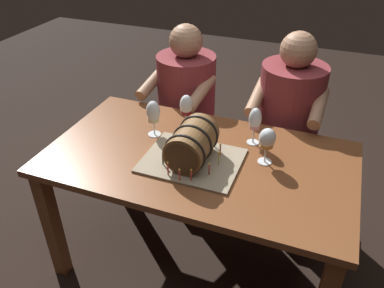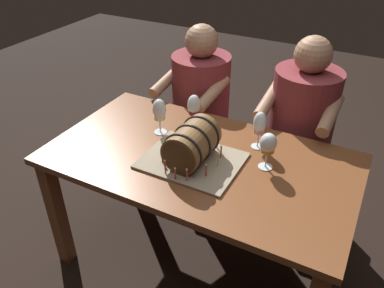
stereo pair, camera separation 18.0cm
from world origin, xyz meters
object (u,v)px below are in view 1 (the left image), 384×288
at_px(wine_glass_rose, 255,121).
at_px(wine_glass_amber, 267,140).
at_px(person_seated_left, 186,115).
at_px(person_seated_right, 286,131).
at_px(dining_table, 198,174).
at_px(wine_glass_white, 153,113).
at_px(wine_glass_red, 186,106).
at_px(barrel_cake, 192,146).

xyz_separation_m(wine_glass_rose, wine_glass_amber, (0.09, -0.15, -0.00)).
bearing_deg(person_seated_left, person_seated_right, 0.01).
distance_m(dining_table, person_seated_right, 0.74).
distance_m(dining_table, wine_glass_white, 0.39).
bearing_deg(wine_glass_amber, wine_glass_red, 158.67).
distance_m(wine_glass_red, wine_glass_amber, 0.51).
height_order(wine_glass_white, wine_glass_rose, wine_glass_rose).
distance_m(barrel_cake, wine_glass_red, 0.34).
bearing_deg(person_seated_right, dining_table, -116.46).
bearing_deg(wine_glass_rose, wine_glass_amber, -57.58).
xyz_separation_m(barrel_cake, wine_glass_amber, (0.32, 0.12, 0.04)).
bearing_deg(wine_glass_rose, person_seated_right, 75.89).
relative_size(wine_glass_amber, person_seated_left, 0.16).
bearing_deg(person_seated_left, wine_glass_amber, -42.95).
bearing_deg(wine_glass_red, wine_glass_amber, -21.33).
xyz_separation_m(barrel_cake, person_seated_right, (0.35, 0.72, -0.25)).
distance_m(dining_table, wine_glass_rose, 0.39).
bearing_deg(barrel_cake, person_seated_right, 64.30).
relative_size(wine_glass_amber, person_seated_right, 0.15).
distance_m(wine_glass_rose, person_seated_right, 0.55).
height_order(dining_table, barrel_cake, barrel_cake).
relative_size(barrel_cake, person_seated_right, 0.38).
height_order(wine_glass_white, person_seated_left, person_seated_left).
xyz_separation_m(barrel_cake, wine_glass_rose, (0.23, 0.27, 0.04)).
relative_size(wine_glass_white, wine_glass_amber, 1.07).
distance_m(wine_glass_red, person_seated_right, 0.70).
relative_size(barrel_cake, wine_glass_rose, 2.30).
height_order(wine_glass_white, wine_glass_amber, wine_glass_white).
distance_m(wine_glass_white, person_seated_right, 0.89).
bearing_deg(wine_glass_red, person_seated_right, 39.69).
relative_size(barrel_cake, wine_glass_red, 2.49).
height_order(wine_glass_white, person_seated_right, person_seated_right).
height_order(wine_glass_amber, person_seated_left, person_seated_left).
distance_m(wine_glass_red, wine_glass_rose, 0.38).
xyz_separation_m(wine_glass_red, wine_glass_amber, (0.47, -0.19, 0.01)).
bearing_deg(wine_glass_rose, barrel_cake, -131.07).
relative_size(wine_glass_white, person_seated_right, 0.16).
bearing_deg(wine_glass_red, barrel_cake, -63.82).
xyz_separation_m(dining_table, wine_glass_red, (-0.16, 0.25, 0.23)).
xyz_separation_m(wine_glass_red, person_seated_left, (-0.17, 0.41, -0.30)).
xyz_separation_m(wine_glass_white, person_seated_right, (0.62, 0.56, -0.29)).
bearing_deg(person_seated_right, person_seated_left, -179.99).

